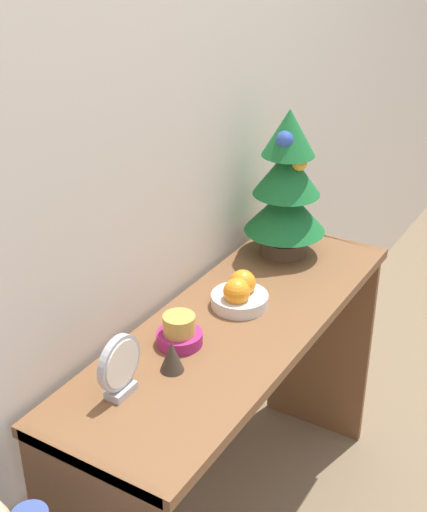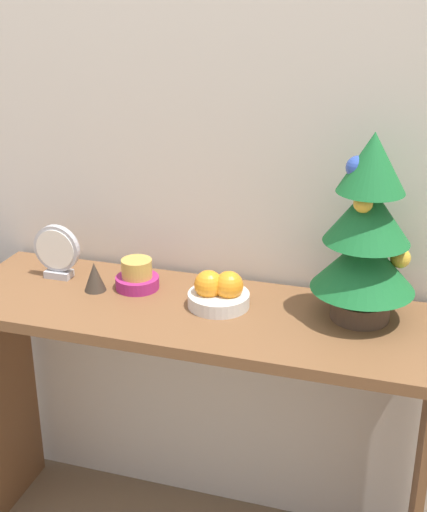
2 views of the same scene
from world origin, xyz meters
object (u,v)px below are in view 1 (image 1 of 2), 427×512
Objects in this scene: fruit_bowl at (240,294)px; singing_bowl at (179,332)px; mini_tree at (286,186)px; desk_clock at (120,367)px; figurine at (172,356)px.

fruit_bowl reaches higher than singing_bowl.
mini_tree reaches higher than desk_clock.
fruit_bowl is 1.35× the size of singing_bowl.
singing_bowl reaches higher than figurine.
figurine is (0.14, -0.05, -0.04)m from desk_clock.
fruit_bowl is 0.34m from figurine.
desk_clock reaches higher than fruit_bowl.
fruit_bowl is 2.00× the size of figurine.
fruit_bowl is at bearing -9.16° from singing_bowl.
mini_tree is 2.94× the size of fruit_bowl.
desk_clock is 1.94× the size of figurine.
desk_clock is at bearing 179.78° from singing_bowl.
desk_clock reaches higher than singing_bowl.
desk_clock is (-0.83, 0.00, -0.15)m from mini_tree.
figurine is at bearing -19.40° from desk_clock.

